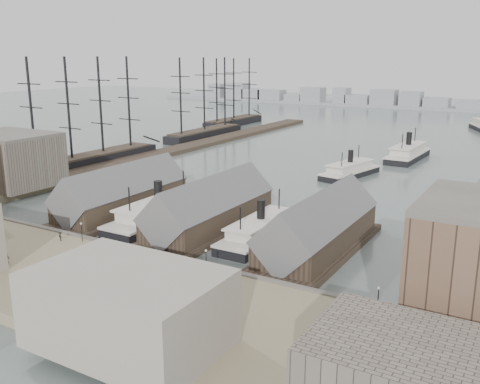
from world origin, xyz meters
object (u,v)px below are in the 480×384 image
Objects in this scene: ferry_docked_west at (159,213)px; tram at (367,332)px; horse_cart_right at (103,295)px; horse_cart_center at (81,259)px.

ferry_docked_west is 2.82× the size of tram.
ferry_docked_west is at bearing 150.92° from tram.
horse_cart_center is at bearing 44.04° from horse_cart_right.
tram reaches higher than horse_cart_right.
tram is at bearing -61.19° from horse_cart_center.
ferry_docked_west is at bearing 14.07° from horse_cart_right.
horse_cart_right is at bearing -62.15° from ferry_docked_west.
horse_cart_center is at bearing 177.31° from tram.
horse_cart_right is at bearing -170.32° from tram.
ferry_docked_west is 6.41× the size of horse_cart_right.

